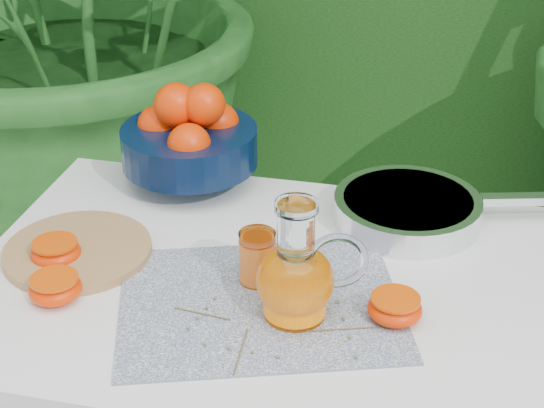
% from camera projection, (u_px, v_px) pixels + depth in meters
% --- Properties ---
extents(white_table, '(1.00, 0.70, 0.75)m').
position_uv_depth(white_table, '(269.00, 318.00, 1.42)').
color(white_table, white).
rests_on(white_table, ground).
extents(placemat, '(0.53, 0.46, 0.00)m').
position_uv_depth(placemat, '(260.00, 303.00, 1.32)').
color(placemat, '#0E214F').
rests_on(placemat, white_table).
extents(cutting_board, '(0.33, 0.33, 0.02)m').
position_uv_depth(cutting_board, '(78.00, 251.00, 1.44)').
color(cutting_board, '#A4734A').
rests_on(cutting_board, white_table).
extents(fruit_bowl, '(0.34, 0.34, 0.21)m').
position_uv_depth(fruit_bowl, '(189.00, 137.00, 1.63)').
color(fruit_bowl, black).
rests_on(fruit_bowl, white_table).
extents(juice_pitcher, '(0.18, 0.14, 0.20)m').
position_uv_depth(juice_pitcher, '(297.00, 277.00, 1.25)').
color(juice_pitcher, white).
rests_on(juice_pitcher, white_table).
extents(juice_tumbler, '(0.07, 0.07, 0.09)m').
position_uv_depth(juice_tumbler, '(257.00, 258.00, 1.35)').
color(juice_tumbler, white).
rests_on(juice_tumbler, white_table).
extents(saute_pan, '(0.49, 0.33, 0.05)m').
position_uv_depth(saute_pan, '(410.00, 208.00, 1.53)').
color(saute_pan, silver).
rests_on(saute_pan, white_table).
extents(orange_halves, '(0.68, 0.20, 0.04)m').
position_uv_depth(orange_halves, '(163.00, 282.00, 1.33)').
color(orange_halves, '#F64202').
rests_on(orange_halves, white_table).
extents(thyme_sprigs, '(0.33, 0.20, 0.01)m').
position_uv_depth(thyme_sprigs, '(266.00, 330.00, 1.25)').
color(thyme_sprigs, brown).
rests_on(thyme_sprigs, white_table).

